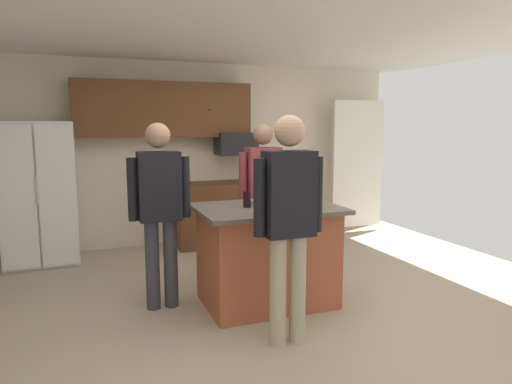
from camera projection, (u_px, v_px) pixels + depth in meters
name	position (u px, v px, depth m)	size (l,w,h in m)	color
floor	(261.00, 310.00, 4.26)	(7.04, 7.04, 0.00)	#B7A88E
ceiling	(261.00, 21.00, 3.88)	(7.04, 7.04, 0.00)	white
back_wall	(191.00, 154.00, 6.66)	(6.40, 0.10, 2.60)	beige
french_door_window_panel	(357.00, 164.00, 7.24)	(0.90, 0.06, 2.00)	white
cabinet_run_upper	(164.00, 110.00, 6.24)	(2.40, 0.38, 0.75)	brown
cabinet_run_lower	(237.00, 212.00, 6.70)	(1.80, 0.63, 0.90)	brown
refrigerator	(40.00, 193.00, 5.63)	(0.86, 0.76, 1.76)	white
microwave_over_range	(236.00, 144.00, 6.57)	(0.56, 0.40, 0.32)	black
kitchen_island	(267.00, 255.00, 4.38)	(1.33, 0.96, 0.95)	#AD5638
person_host_foreground	(263.00, 189.00, 5.14)	(0.57, 0.23, 1.73)	tan
person_guest_by_door	(160.00, 203.00, 4.19)	(0.57, 0.23, 1.74)	#383842
person_guest_left	(289.00, 214.00, 3.48)	(0.57, 0.24, 1.79)	tan
tumbler_amber	(305.00, 196.00, 4.47)	(0.07, 0.07, 0.14)	black
glass_pilsner	(247.00, 199.00, 4.26)	(0.07, 0.07, 0.15)	black
glass_stout_tall	(297.00, 202.00, 4.13)	(0.06, 0.06, 0.14)	black
glass_short_whisky	(318.00, 200.00, 4.22)	(0.07, 0.07, 0.15)	black
serving_tray	(278.00, 203.00, 4.36)	(0.44, 0.30, 0.04)	#B7B7BC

